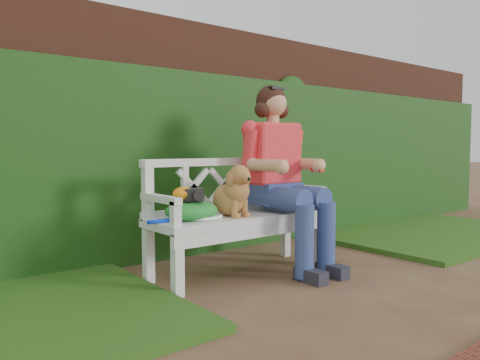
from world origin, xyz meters
TOP-DOWN VIEW (x-y plane):
  - ground at (0.00, 0.00)m, footprint 60.00×60.00m
  - brick_wall at (0.00, 1.90)m, footprint 10.00×0.30m
  - ivy_hedge at (0.00, 1.68)m, footprint 10.00×0.18m
  - grass_right at (2.40, 0.90)m, footprint 2.60×2.00m
  - garden_bench at (-0.34, 0.84)m, footprint 1.62×0.72m
  - seated_woman at (0.04, 0.82)m, footprint 0.84×1.01m
  - dog at (-0.46, 0.79)m, footprint 0.29×0.38m
  - tennis_racket at (-0.74, 0.82)m, footprint 0.69×0.44m
  - green_bag at (-0.80, 0.83)m, footprint 0.42×0.32m
  - camera_item at (-0.80, 0.80)m, footprint 0.17×0.15m
  - baseball_glove at (-0.86, 0.84)m, footprint 0.19×0.16m

SIDE VIEW (x-z plane):
  - ground at x=0.00m, z-range 0.00..0.00m
  - grass_right at x=2.40m, z-range 0.00..0.05m
  - garden_bench at x=-0.34m, z-range 0.00..0.48m
  - tennis_racket at x=-0.74m, z-range 0.48..0.51m
  - green_bag at x=-0.80m, z-range 0.48..0.62m
  - camera_item at x=-0.80m, z-range 0.62..0.71m
  - baseball_glove at x=-0.86m, z-range 0.62..0.72m
  - dog at x=-0.46m, z-range 0.48..0.88m
  - seated_woman at x=0.04m, z-range 0.00..1.57m
  - ivy_hedge at x=0.00m, z-range 0.00..1.70m
  - brick_wall at x=0.00m, z-range 0.00..2.20m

